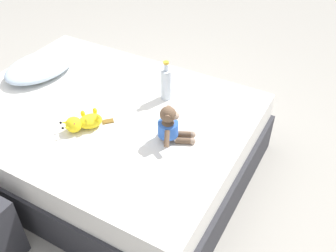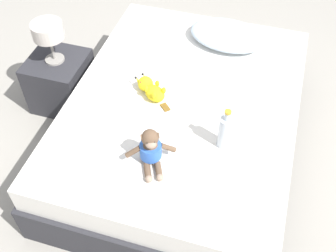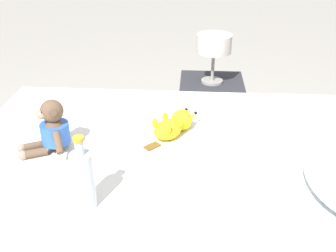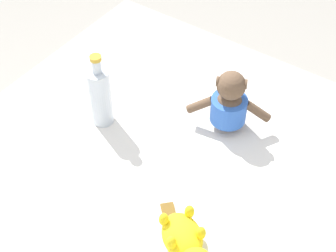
# 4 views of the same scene
# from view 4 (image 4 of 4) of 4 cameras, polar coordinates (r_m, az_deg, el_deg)

# --- Properties ---
(plush_monkey) EXTENTS (0.27, 0.25, 0.24)m
(plush_monkey) POSITION_cam_4_polar(r_m,az_deg,el_deg) (1.76, 6.66, 2.45)
(plush_monkey) COLOR brown
(plush_monkey) RESTS_ON bed
(plush_yellow_creature) EXTENTS (0.30, 0.24, 0.10)m
(plush_yellow_creature) POSITION_cam_4_polar(r_m,az_deg,el_deg) (1.47, 2.16, -13.09)
(plush_yellow_creature) COLOR yellow
(plush_yellow_creature) RESTS_ON bed
(glass_bottle) EXTENTS (0.08, 0.08, 0.28)m
(glass_bottle) POSITION_cam_4_polar(r_m,az_deg,el_deg) (1.77, -7.36, 3.28)
(glass_bottle) COLOR silver
(glass_bottle) RESTS_ON bed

